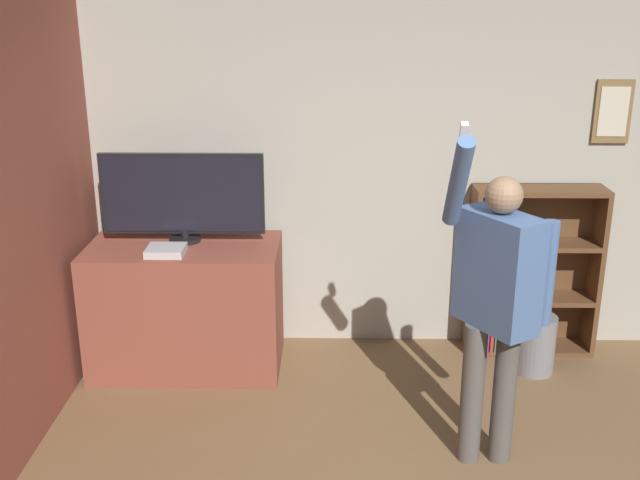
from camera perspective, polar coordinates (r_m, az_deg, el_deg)
wall_back at (r=5.52m, az=5.88°, el=5.39°), size 6.45×0.09×2.70m
wall_side_brick at (r=4.53m, az=-22.26°, el=1.18°), size 0.06×4.28×2.70m
tv_ledge at (r=5.43m, az=-10.13°, el=-4.99°), size 1.33×0.72×0.91m
television at (r=5.26m, az=-10.42°, el=3.30°), size 1.13×0.22×0.63m
game_console at (r=5.11m, az=-11.66°, el=-0.79°), size 0.25×0.23×0.05m
bookshelf at (r=5.71m, az=14.91°, el=-2.48°), size 0.94×0.28×1.26m
person at (r=4.16m, az=13.27°, el=-4.13°), size 0.61×0.58×2.00m
waste_bin at (r=5.57m, az=16.04°, el=-7.60°), size 0.28×0.28×0.42m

